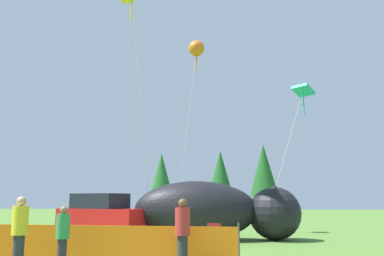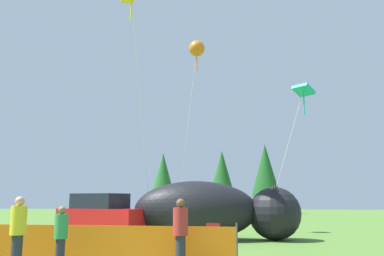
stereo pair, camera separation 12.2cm
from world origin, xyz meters
name	(u,v)px [view 2 (the right image)]	position (x,y,z in m)	size (l,w,h in m)	color
ground_plane	(150,252)	(0.00, 0.00, 0.00)	(120.00, 120.00, 0.00)	#4C752D
parked_car	(102,217)	(-2.92, 3.71, 0.98)	(4.22, 2.94, 1.99)	red
folding_chair	(214,234)	(2.13, 0.59, 0.55)	(0.61, 0.61, 0.93)	maroon
inflatable_cat	(214,213)	(1.89, 4.25, 1.17)	(7.35, 3.17, 2.53)	black
safety_fence	(70,244)	(-1.68, -2.82, 0.52)	(9.30, 0.62, 1.14)	orange
spectator_in_blue_shirt	(18,230)	(-2.53, -4.12, 0.99)	(0.40, 0.40, 1.82)	#2D2D38
spectator_in_grey_shirt	(180,230)	(1.52, -3.51, 0.96)	(0.38, 0.38, 1.77)	#2D2D38
spectator_in_green_shirt	(61,234)	(-1.56, -3.74, 0.86)	(0.34, 0.34, 1.58)	#2D2D38
kite_teal_diamond	(303,93)	(6.35, 7.46, 7.19)	(2.95, 1.26, 7.58)	silver
kite_orange_flower	(197,49)	(0.72, 8.48, 10.15)	(1.69, 0.91, 10.65)	silver
horizon_tree_east	(265,170)	(6.14, 39.99, 5.30)	(3.62, 3.62, 8.64)	brown
horizon_tree_west	(163,176)	(-6.78, 39.18, 4.65)	(3.17, 3.17, 7.57)	brown
horizon_tree_mid	(222,175)	(0.83, 36.72, 4.62)	(3.15, 3.15, 7.52)	brown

